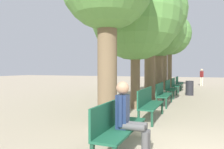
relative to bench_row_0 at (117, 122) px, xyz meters
The scene contains 14 objects.
bench_row_0 is the anchor object (origin of this frame).
bench_row_1 2.83m from the bench_row_0, 90.00° to the left, with size 0.46×1.87×0.95m.
bench_row_2 5.65m from the bench_row_0, 90.00° to the left, with size 0.46×1.87×0.95m.
bench_row_3 8.48m from the bench_row_0, 90.00° to the left, with size 0.46×1.87×0.95m.
bench_row_4 11.30m from the bench_row_0, 90.00° to the left, with size 0.46×1.87×0.95m.
bench_row_5 14.13m from the bench_row_0, 90.00° to the left, with size 0.46×1.87×0.95m.
tree_row_1 5.52m from the bench_row_0, 101.11° to the left, with size 3.55×3.55×5.44m.
tree_row_2 8.29m from the bench_row_0, 96.91° to the left, with size 3.73×3.73×6.39m.
tree_row_3 10.69m from the bench_row_0, 94.98° to the left, with size 3.36×3.36×5.70m.
tree_row_4 13.37m from the bench_row_0, 93.92° to the left, with size 2.81×2.81×5.66m.
tree_row_5 16.32m from the bench_row_0, 93.18° to the left, with size 3.65×3.65×6.43m.
person_seated 0.29m from the bench_row_0, 12.58° to the right, with size 0.63×0.36×1.32m.
pedestrian_near 18.01m from the bench_row_0, 84.38° to the left, with size 0.32×0.28×1.57m.
trash_bin 9.78m from the bench_row_0, 84.27° to the left, with size 0.45×0.45×0.85m.
Camera 1 is at (-0.09, -3.80, 1.56)m, focal length 35.00 mm.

